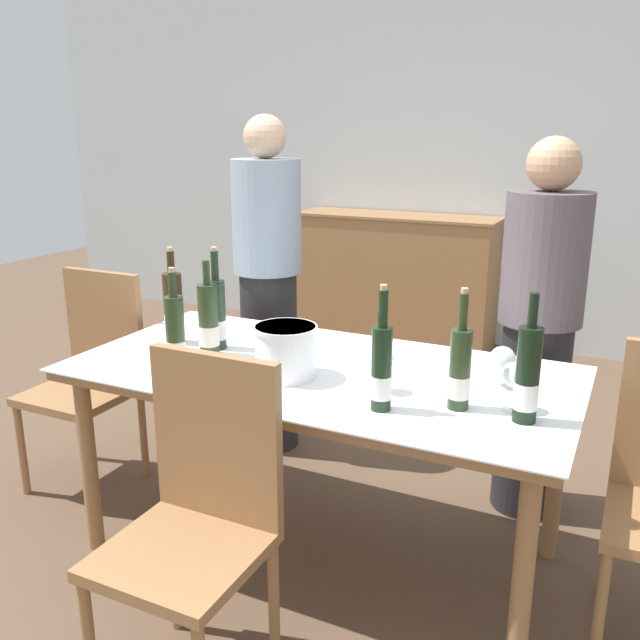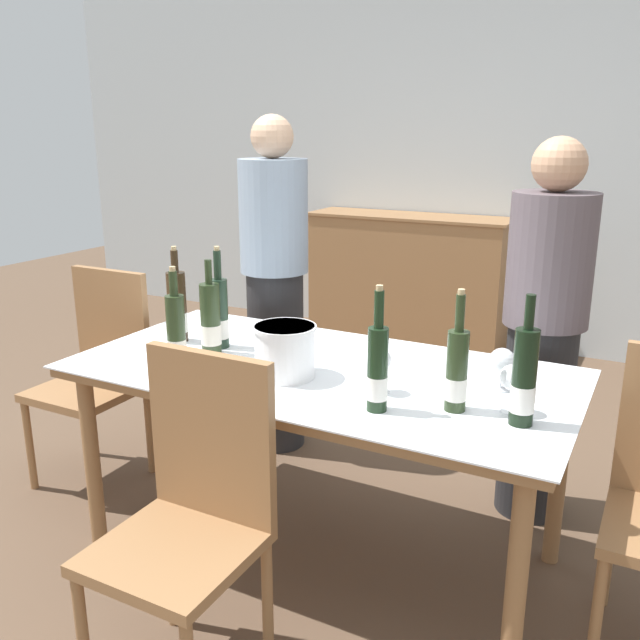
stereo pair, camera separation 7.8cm
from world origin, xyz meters
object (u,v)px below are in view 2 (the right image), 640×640
at_px(wine_glass_1, 502,362).
at_px(chair_left_end, 99,364).
at_px(wine_bottle_5, 219,314).
at_px(wine_glass_0, 513,379).
at_px(sideboard_cabinet, 408,280).
at_px(person_guest_left, 543,336).
at_px(chair_near_front, 193,503).
at_px(wine_bottle_2, 457,371).
at_px(wine_glass_2, 380,362).
at_px(wine_bottle_1, 177,309).
at_px(wine_bottle_3, 211,321).
at_px(dining_table, 320,387).
at_px(wine_bottle_6, 378,369).
at_px(wine_bottle_4, 176,334).
at_px(person_host, 275,288).
at_px(ice_bucket, 285,350).
at_px(wine_bottle_0, 524,379).

relative_size(wine_glass_1, chair_left_end, 0.15).
distance_m(wine_bottle_5, wine_glass_0, 1.16).
xyz_separation_m(sideboard_cabinet, person_guest_left, (1.32, -2.00, 0.29)).
relative_size(wine_glass_1, chair_near_front, 0.15).
bearing_deg(wine_glass_0, chair_near_front, -141.65).
height_order(wine_bottle_2, wine_glass_2, wine_bottle_2).
xyz_separation_m(sideboard_cabinet, wine_glass_0, (1.36, -2.77, 0.37)).
bearing_deg(wine_bottle_1, sideboard_cabinet, 90.28).
xyz_separation_m(wine_bottle_5, chair_near_front, (0.40, -0.71, -0.34)).
height_order(wine_bottle_3, wine_glass_0, wine_bottle_3).
xyz_separation_m(dining_table, wine_bottle_2, (0.54, -0.14, 0.20)).
bearing_deg(wine_bottle_5, wine_bottle_3, -77.93).
height_order(wine_bottle_6, wine_glass_1, wine_bottle_6).
distance_m(wine_bottle_2, wine_bottle_4, 0.98).
xyz_separation_m(dining_table, wine_bottle_6, (0.33, -0.25, 0.21)).
xyz_separation_m(sideboard_cabinet, person_host, (0.03, -1.96, 0.34)).
height_order(sideboard_cabinet, wine_bottle_1, wine_bottle_1).
height_order(sideboard_cabinet, wine_bottle_5, wine_bottle_5).
xyz_separation_m(wine_bottle_1, person_host, (0.02, 0.71, -0.06)).
height_order(ice_bucket, wine_bottle_5, wine_bottle_5).
height_order(wine_glass_0, wine_glass_1, wine_glass_0).
bearing_deg(person_host, wine_bottle_5, -75.85).
xyz_separation_m(dining_table, chair_left_end, (-1.19, 0.09, -0.14)).
bearing_deg(sideboard_cabinet, wine_bottle_0, -63.65).
bearing_deg(wine_bottle_3, wine_bottle_1, 162.62).
bearing_deg(chair_near_front, wine_glass_1, 48.68).
xyz_separation_m(sideboard_cabinet, chair_left_end, (-0.52, -2.60, 0.06)).
relative_size(wine_bottle_3, chair_near_front, 0.37).
height_order(wine_bottle_6, wine_glass_0, wine_bottle_6).
height_order(wine_bottle_1, person_guest_left, person_guest_left).
height_order(sideboard_cabinet, wine_glass_1, sideboard_cabinet).
xyz_separation_m(wine_bottle_3, wine_glass_2, (0.72, -0.07, -0.02)).
bearing_deg(wine_bottle_4, person_host, 101.44).
xyz_separation_m(wine_bottle_0, chair_left_end, (-1.93, 0.24, -0.35)).
distance_m(sideboard_cabinet, wine_bottle_6, 3.14).
xyz_separation_m(wine_bottle_1, wine_glass_0, (1.35, -0.10, -0.03)).
relative_size(wine_bottle_4, chair_left_end, 0.39).
bearing_deg(person_guest_left, wine_glass_0, -86.88).
relative_size(wine_bottle_1, wine_bottle_2, 1.02).
distance_m(wine_glass_2, chair_left_end, 1.52).
relative_size(wine_bottle_2, wine_bottle_5, 0.95).
relative_size(wine_bottle_0, chair_near_front, 0.40).
xyz_separation_m(dining_table, wine_bottle_1, (-0.66, 0.02, 0.21)).
relative_size(dining_table, wine_bottle_1, 4.64).
relative_size(wine_bottle_6, person_guest_left, 0.25).
bearing_deg(dining_table, wine_bottle_0, -11.37).
height_order(wine_bottle_2, chair_near_front, wine_bottle_2).
bearing_deg(wine_bottle_4, wine_glass_1, 18.25).
height_order(wine_bottle_1, wine_bottle_2, wine_bottle_1).
distance_m(wine_bottle_1, wine_bottle_3, 0.22).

